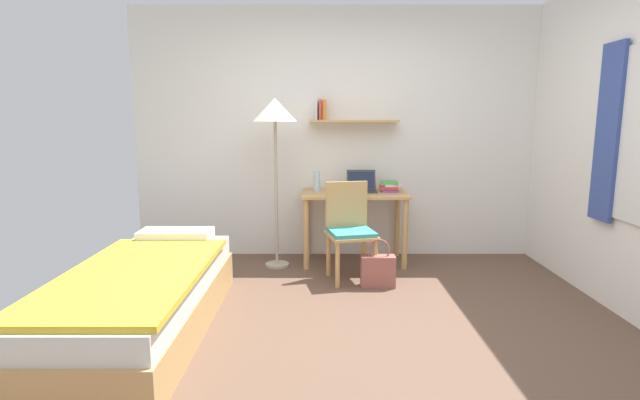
# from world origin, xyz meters

# --- Properties ---
(ground_plane) EXTENTS (5.28, 5.28, 0.00)m
(ground_plane) POSITION_xyz_m (0.00, 0.00, 0.00)
(ground_plane) COLOR brown
(wall_back) EXTENTS (4.40, 0.27, 2.60)m
(wall_back) POSITION_xyz_m (-0.00, 2.02, 1.30)
(wall_back) COLOR white
(wall_back) RESTS_ON ground_plane
(bed) EXTENTS (0.87, 2.06, 0.54)m
(bed) POSITION_xyz_m (-1.46, 0.04, 0.24)
(bed) COLOR tan
(bed) RESTS_ON ground_plane
(desk) EXTENTS (1.06, 0.58, 0.73)m
(desk) POSITION_xyz_m (0.10, 1.70, 0.60)
(desk) COLOR tan
(desk) RESTS_ON ground_plane
(desk_chair) EXTENTS (0.49, 0.49, 0.89)m
(desk_chair) POSITION_xyz_m (0.02, 1.19, 0.48)
(desk_chair) COLOR tan
(desk_chair) RESTS_ON ground_plane
(standing_lamp) EXTENTS (0.42, 0.42, 1.66)m
(standing_lamp) POSITION_xyz_m (-0.68, 1.57, 1.47)
(standing_lamp) COLOR #B2A893
(standing_lamp) RESTS_ON ground_plane
(laptop) EXTENTS (0.30, 0.23, 0.21)m
(laptop) POSITION_xyz_m (0.18, 1.76, 0.78)
(laptop) COLOR #2D2D33
(laptop) RESTS_ON desk
(water_bottle) EXTENTS (0.07, 0.07, 0.21)m
(water_bottle) POSITION_xyz_m (-0.28, 1.75, 0.83)
(water_bottle) COLOR silver
(water_bottle) RESTS_ON desk
(book_stack) EXTENTS (0.21, 0.25, 0.11)m
(book_stack) POSITION_xyz_m (0.46, 1.75, 0.78)
(book_stack) COLOR purple
(book_stack) RESTS_ON desk
(handbag) EXTENTS (0.30, 0.13, 0.43)m
(handbag) POSITION_xyz_m (0.26, 0.96, 0.15)
(handbag) COLOR #99564C
(handbag) RESTS_ON ground_plane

